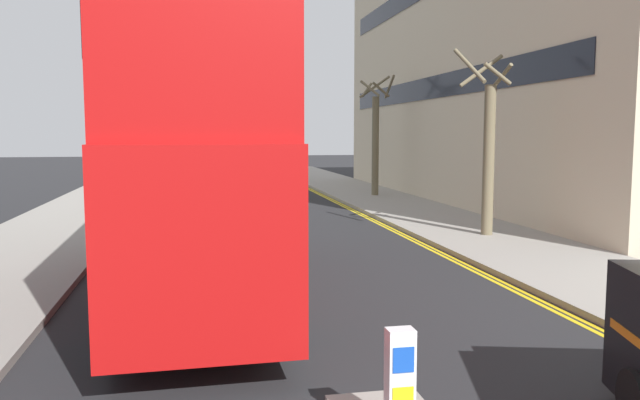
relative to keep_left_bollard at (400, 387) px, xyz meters
The scene contains 9 objects.
sidewalk_right 13.47m from the keep_left_bollard, 61.13° to the left, with size 4.00×80.00×0.14m, color gray.
sidewalk_left 13.47m from the keep_left_bollard, 118.87° to the left, with size 4.00×80.00×0.14m, color gray.
kerb_line_outer 10.75m from the keep_left_bollard, 65.80° to the left, with size 0.10×56.00×0.01m, color yellow.
kerb_line_inner 10.69m from the keep_left_bollard, 66.58° to the left, with size 0.10×56.00×0.01m, color yellow.
keep_left_bollard is the anchor object (origin of this frame).
double_decker_bus_away 7.47m from the keep_left_bollard, 107.03° to the left, with size 2.98×10.86×5.64m.
street_tree_near 13.45m from the keep_left_bollard, 60.59° to the left, with size 1.64×1.65×5.55m.
street_tree_mid 25.11m from the keep_left_bollard, 74.54° to the left, with size 1.72×1.75×5.91m.
townhouse_terrace_right 26.38m from the keep_left_bollard, 58.22° to the left, with size 10.08×28.00×13.77m.
Camera 1 is at (-1.97, -1.67, 3.16)m, focal length 35.37 mm.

